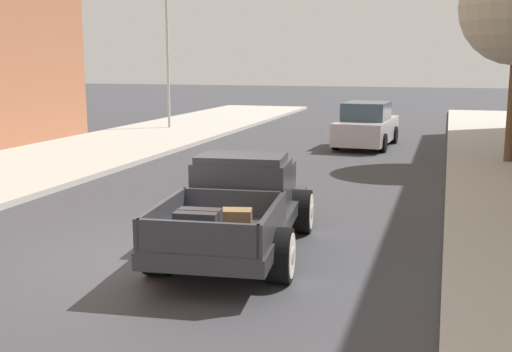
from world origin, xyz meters
name	(u,v)px	position (x,y,z in m)	size (l,w,h in m)	color
ground_plane	(150,258)	(0.00, 0.00, 0.00)	(140.00, 140.00, 0.00)	#3D3D42
hotrod_truck_gunmetal	(241,204)	(1.20, 1.03, 0.75)	(2.53, 5.06, 1.58)	#333338
car_background_silver	(367,126)	(1.62, 14.43, 0.77)	(2.07, 4.40, 1.65)	#B7B7BC
flagpole	(171,0)	(-7.44, 17.31, 5.77)	(1.74, 0.16, 9.16)	#B2B2B7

